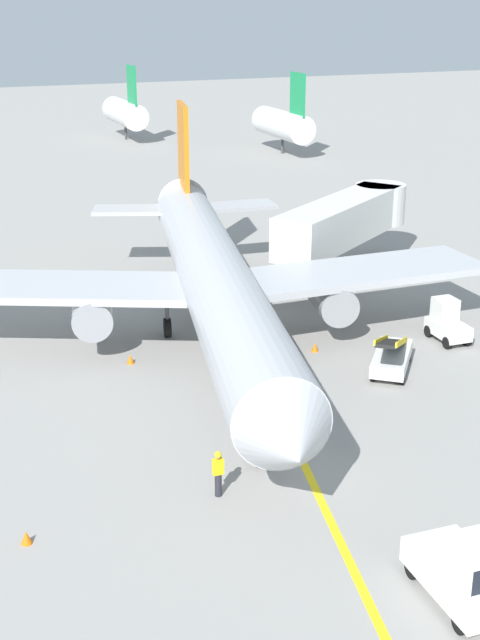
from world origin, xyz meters
TOP-DOWN VIEW (x-y plane):
  - ground_plane at (0.00, 0.00)m, footprint 300.00×300.00m
  - taxi_line_yellow at (1.88, 5.00)m, footprint 18.22×78.03m
  - airliner at (2.00, 12.65)m, footprint 27.96×35.02m
  - jet_bridge at (13.69, 20.39)m, footprint 11.93×9.37m
  - pushback_tug at (1.56, -8.23)m, footprint 2.07×3.69m
  - baggage_tug_near_wing at (12.82, 8.82)m, footprint 1.41×2.45m
  - belt_loader_forward_hold at (8.23, 6.51)m, footprint 4.09×4.69m
  - ground_crew_marshaller at (-2.83, -0.37)m, footprint 0.36×0.24m
  - safety_cone_nose_left at (6.12, 9.97)m, footprint 0.36×0.36m
  - safety_cone_nose_right at (-9.37, -0.70)m, footprint 0.36×0.36m
  - safety_cone_wingtip_left at (-2.49, 11.92)m, footprint 0.36×0.36m
  - distant_aircraft_mid_right at (15.59, 78.27)m, footprint 3.00×10.10m
  - distant_aircraft_far_right at (28.70, 62.02)m, footprint 3.00×10.10m

SIDE VIEW (x-z plane):
  - ground_plane at x=0.00m, z-range 0.00..0.00m
  - taxi_line_yellow at x=1.88m, z-range 0.00..0.01m
  - safety_cone_nose_left at x=6.12m, z-range 0.00..0.44m
  - safety_cone_nose_right at x=-9.37m, z-range 0.00..0.44m
  - safety_cone_wingtip_left at x=-2.49m, z-range 0.00..0.44m
  - belt_loader_forward_hold at x=8.23m, z-range -0.52..2.07m
  - ground_crew_marshaller at x=-2.83m, z-range 0.06..1.76m
  - baggage_tug_near_wing at x=12.82m, z-range -0.12..1.98m
  - pushback_tug at x=1.56m, z-range -0.11..2.09m
  - distant_aircraft_mid_right at x=15.59m, z-range -1.18..7.62m
  - distant_aircraft_far_right at x=28.70m, z-range -1.18..7.62m
  - airliner at x=2.00m, z-range -1.63..8.47m
  - jet_bridge at x=13.69m, z-range 1.12..5.97m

